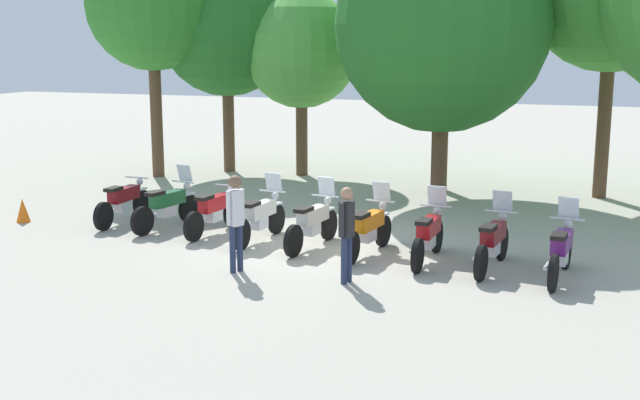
{
  "coord_description": "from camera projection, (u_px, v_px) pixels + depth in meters",
  "views": [
    {
      "loc": [
        5.47,
        -14.73,
        4.12
      ],
      "look_at": [
        0.0,
        0.5,
        0.9
      ],
      "focal_mm": 44.94,
      "sensor_mm": 36.0,
      "label": 1
    }
  ],
  "objects": [
    {
      "name": "motorcycle_3",
      "position": [
        260.0,
        217.0,
        16.68
      ],
      "size": [
        0.62,
        2.19,
        1.37
      ],
      "rotation": [
        0.0,
        0.0,
        1.49
      ],
      "color": "black",
      "rests_on": "ground_plane"
    },
    {
      "name": "person_0",
      "position": [
        236.0,
        215.0,
        14.34
      ],
      "size": [
        0.31,
        0.4,
        1.78
      ],
      "rotation": [
        0.0,
        0.0,
        5.85
      ],
      "color": "#232D4C",
      "rests_on": "ground_plane"
    },
    {
      "name": "motorcycle_6",
      "position": [
        428.0,
        235.0,
        15.14
      ],
      "size": [
        0.62,
        2.19,
        1.37
      ],
      "rotation": [
        0.0,
        0.0,
        1.54
      ],
      "color": "black",
      "rests_on": "ground_plane"
    },
    {
      "name": "tree_0",
      "position": [
        152.0,
        5.0,
        23.8
      ],
      "size": [
        3.93,
        3.93,
        7.16
      ],
      "color": "brown",
      "rests_on": "ground_plane"
    },
    {
      "name": "motorcycle_7",
      "position": [
        493.0,
        242.0,
        14.63
      ],
      "size": [
        0.64,
        2.19,
        1.37
      ],
      "rotation": [
        0.0,
        0.0,
        1.46
      ],
      "color": "black",
      "rests_on": "ground_plane"
    },
    {
      "name": "motorcycle_0",
      "position": [
        124.0,
        201.0,
        18.36
      ],
      "size": [
        0.62,
        2.19,
        0.99
      ],
      "rotation": [
        0.0,
        0.0,
        1.57
      ],
      "color": "black",
      "rests_on": "ground_plane"
    },
    {
      "name": "motorcycle_1",
      "position": [
        167.0,
        206.0,
        17.83
      ],
      "size": [
        0.73,
        2.17,
        1.37
      ],
      "rotation": [
        0.0,
        0.0,
        1.38
      ],
      "color": "black",
      "rests_on": "ground_plane"
    },
    {
      "name": "motorcycle_4",
      "position": [
        313.0,
        223.0,
        16.16
      ],
      "size": [
        0.66,
        2.19,
        1.37
      ],
      "rotation": [
        0.0,
        0.0,
        1.45
      ],
      "color": "black",
      "rests_on": "ground_plane"
    },
    {
      "name": "tree_4",
      "position": [
        442.0,
        25.0,
        20.2
      ],
      "size": [
        5.47,
        5.47,
        7.26
      ],
      "color": "brown",
      "rests_on": "ground_plane"
    },
    {
      "name": "motorcycle_8",
      "position": [
        561.0,
        250.0,
        14.03
      ],
      "size": [
        0.62,
        2.19,
        1.37
      ],
      "rotation": [
        0.0,
        0.0,
        1.48
      ],
      "color": "black",
      "rests_on": "ground_plane"
    },
    {
      "name": "traffic_cone",
      "position": [
        23.0,
        210.0,
        18.49
      ],
      "size": [
        0.32,
        0.32,
        0.55
      ],
      "primitive_type": "cone",
      "color": "orange",
      "rests_on": "ground_plane"
    },
    {
      "name": "tree_2",
      "position": [
        301.0,
        51.0,
        24.32
      ],
      "size": [
        3.52,
        3.52,
        5.61
      ],
      "color": "brown",
      "rests_on": "ground_plane"
    },
    {
      "name": "motorcycle_5",
      "position": [
        369.0,
        229.0,
        15.63
      ],
      "size": [
        0.67,
        2.18,
        1.37
      ],
      "rotation": [
        0.0,
        0.0,
        1.44
      ],
      "color": "black",
      "rests_on": "ground_plane"
    },
    {
      "name": "motorcycle_2",
      "position": [
        214.0,
        211.0,
        17.36
      ],
      "size": [
        0.62,
        2.19,
        0.99
      ],
      "rotation": [
        0.0,
        0.0,
        1.48
      ],
      "color": "black",
      "rests_on": "ground_plane"
    },
    {
      "name": "person_1",
      "position": [
        347.0,
        227.0,
        13.7
      ],
      "size": [
        0.26,
        0.41,
        1.69
      ],
      "rotation": [
        0.0,
        0.0,
        2.94
      ],
      "color": "#232D4C",
      "rests_on": "ground_plane"
    },
    {
      "name": "tree_1",
      "position": [
        227.0,
        28.0,
        24.89
      ],
      "size": [
        4.29,
        4.29,
        6.69
      ],
      "color": "brown",
      "rests_on": "ground_plane"
    },
    {
      "name": "ground_plane",
      "position": [
        312.0,
        248.0,
        16.21
      ],
      "size": [
        80.0,
        80.0,
        0.0
      ],
      "primitive_type": "plane",
      "color": "#ADA899"
    }
  ]
}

